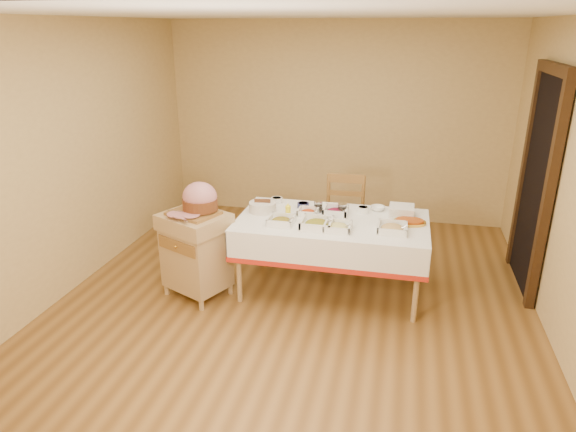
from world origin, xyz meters
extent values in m
plane|color=brown|center=(0.00, 0.00, 0.00)|extent=(5.00, 5.00, 0.00)
plane|color=white|center=(0.00, 0.00, 2.60)|extent=(5.00, 5.00, 0.00)
plane|color=tan|center=(0.00, 2.50, 1.30)|extent=(4.50, 0.00, 4.50)
plane|color=tan|center=(0.00, -2.50, 1.30)|extent=(4.50, 0.00, 4.50)
plane|color=tan|center=(-2.25, 0.00, 1.30)|extent=(0.00, 5.00, 5.00)
plane|color=tan|center=(2.25, 0.00, 1.30)|extent=(0.00, 5.00, 5.00)
cube|color=black|center=(2.21, 0.90, 1.05)|extent=(0.06, 0.90, 2.10)
cube|color=#342010|center=(2.19, 0.40, 1.05)|extent=(0.08, 0.10, 2.10)
cube|color=#342010|center=(2.19, 1.40, 1.05)|extent=(0.08, 0.10, 2.10)
cube|color=#342010|center=(2.19, 0.90, 2.15)|extent=(0.08, 1.10, 0.10)
cube|color=tan|center=(0.30, 0.30, 0.73)|extent=(1.80, 1.00, 0.04)
cylinder|color=tan|center=(-0.52, -0.12, 0.35)|extent=(0.05, 0.05, 0.71)
cylinder|color=tan|center=(-0.52, 0.72, 0.35)|extent=(0.05, 0.05, 0.71)
cylinder|color=tan|center=(1.12, -0.12, 0.35)|extent=(0.05, 0.05, 0.71)
cylinder|color=tan|center=(1.12, 0.72, 0.35)|extent=(0.05, 0.05, 0.71)
cube|color=white|center=(0.30, 0.30, 0.76)|extent=(1.82, 1.02, 0.01)
cube|color=tan|center=(-0.97, -0.07, 0.40)|extent=(0.69, 0.65, 0.60)
cube|color=tan|center=(-0.97, -0.07, 0.77)|extent=(0.75, 0.70, 0.15)
cube|color=olive|center=(-0.97, -0.31, 0.60)|extent=(0.46, 0.22, 0.12)
sphere|color=gold|center=(-0.97, -0.32, 0.60)|extent=(0.03, 0.03, 0.03)
cylinder|color=tan|center=(-1.21, -0.27, 0.05)|extent=(0.05, 0.05, 0.10)
cylinder|color=tan|center=(-1.21, 0.12, 0.05)|extent=(0.05, 0.05, 0.10)
cylinder|color=tan|center=(-0.72, -0.27, 0.05)|extent=(0.05, 0.05, 0.10)
cylinder|color=tan|center=(-0.72, 0.12, 0.05)|extent=(0.05, 0.05, 0.10)
cube|color=olive|center=(0.34, 0.91, 0.49)|extent=(0.46, 0.44, 0.03)
cylinder|color=olive|center=(0.15, 0.71, 0.24)|extent=(0.04, 0.04, 0.48)
cylinder|color=olive|center=(0.14, 1.10, 0.24)|extent=(0.04, 0.04, 0.48)
cylinder|color=olive|center=(0.53, 0.73, 0.24)|extent=(0.04, 0.04, 0.48)
cylinder|color=olive|center=(0.52, 1.11, 0.24)|extent=(0.04, 0.04, 0.48)
cylinder|color=olive|center=(0.14, 1.10, 0.73)|extent=(0.04, 0.04, 0.51)
cylinder|color=olive|center=(0.52, 1.11, 0.73)|extent=(0.04, 0.04, 0.51)
cube|color=olive|center=(0.33, 1.10, 0.95)|extent=(0.40, 0.04, 0.10)
cube|color=olive|center=(-0.97, -0.07, 0.86)|extent=(0.43, 0.35, 0.03)
ellipsoid|color=#C68088|center=(-0.91, -0.03, 1.01)|extent=(0.33, 0.29, 0.28)
cylinder|color=brown|center=(-0.91, -0.03, 0.94)|extent=(0.33, 0.33, 0.11)
cube|color=silver|center=(-1.02, -0.25, 0.88)|extent=(0.27, 0.12, 0.00)
cylinder|color=silver|center=(-1.05, -0.13, 0.88)|extent=(0.32, 0.09, 0.01)
cube|color=white|center=(-0.15, 0.08, 0.77)|extent=(0.24, 0.24, 0.02)
ellipsoid|color=red|center=(-0.15, 0.08, 0.79)|extent=(0.18, 0.18, 0.06)
cylinder|color=silver|center=(-0.10, 0.05, 0.80)|extent=(0.15, 0.01, 0.11)
cube|color=white|center=(0.19, 0.07, 0.77)|extent=(0.29, 0.29, 0.02)
ellipsoid|color=#BB7418|center=(0.19, 0.07, 0.80)|extent=(0.22, 0.22, 0.08)
cylinder|color=silver|center=(0.25, 0.04, 0.80)|extent=(0.16, 0.01, 0.12)
cube|color=white|center=(0.39, 0.04, 0.77)|extent=(0.24, 0.24, 0.01)
ellipsoid|color=#D7D072|center=(0.39, 0.04, 0.79)|extent=(0.19, 0.19, 0.07)
cylinder|color=silver|center=(0.44, 0.02, 0.79)|extent=(0.14, 0.01, 0.10)
cube|color=white|center=(0.87, 0.12, 0.77)|extent=(0.26, 0.26, 0.01)
ellipsoid|color=tan|center=(0.87, 0.12, 0.79)|extent=(0.20, 0.20, 0.07)
cylinder|color=silver|center=(0.93, 0.10, 0.79)|extent=(0.14, 0.01, 0.10)
cube|color=white|center=(0.05, 0.38, 0.77)|extent=(0.19, 0.19, 0.01)
ellipsoid|color=#B3350D|center=(0.05, 0.38, 0.79)|extent=(0.15, 0.15, 0.05)
cylinder|color=silver|center=(0.09, 0.36, 0.79)|extent=(0.13, 0.01, 0.09)
cube|color=white|center=(0.31, 0.44, 0.77)|extent=(0.23, 0.23, 0.02)
ellipsoid|color=maroon|center=(0.31, 0.44, 0.79)|extent=(0.18, 0.18, 0.06)
cylinder|color=silver|center=(0.36, 0.42, 0.80)|extent=(0.15, 0.01, 0.11)
cylinder|color=white|center=(-0.35, 0.68, 0.79)|extent=(0.12, 0.12, 0.05)
cylinder|color=black|center=(-0.35, 0.68, 0.80)|extent=(0.09, 0.09, 0.02)
cylinder|color=navy|center=(-0.04, 0.58, 0.79)|extent=(0.12, 0.12, 0.05)
cylinder|color=maroon|center=(-0.04, 0.58, 0.80)|extent=(0.10, 0.10, 0.02)
cylinder|color=white|center=(0.57, 0.58, 0.79)|extent=(0.12, 0.12, 0.06)
cylinder|color=#B3350D|center=(0.57, 0.58, 0.81)|extent=(0.09, 0.09, 0.02)
imported|color=white|center=(0.16, 0.59, 0.78)|extent=(0.19, 0.19, 0.04)
imported|color=white|center=(0.71, 0.67, 0.78)|extent=(0.14, 0.14, 0.04)
cylinder|color=silver|center=(0.13, 0.50, 0.81)|extent=(0.08, 0.08, 0.10)
cylinder|color=silver|center=(0.13, 0.50, 0.87)|extent=(0.09, 0.09, 0.01)
cylinder|color=black|center=(0.13, 0.50, 0.80)|extent=(0.07, 0.07, 0.07)
cylinder|color=silver|center=(0.37, 0.46, 0.81)|extent=(0.09, 0.09, 0.10)
cylinder|color=silver|center=(0.37, 0.46, 0.87)|extent=(0.09, 0.09, 0.01)
cylinder|color=black|center=(0.37, 0.46, 0.80)|extent=(0.07, 0.07, 0.08)
cylinder|color=#FFF11A|center=(-0.12, 0.23, 0.82)|extent=(0.05, 0.05, 0.13)
cone|color=#FFF11A|center=(-0.12, 0.23, 0.90)|extent=(0.03, 0.03, 0.03)
cylinder|color=silver|center=(-0.42, 0.37, 0.81)|extent=(0.27, 0.27, 0.10)
cube|color=white|center=(0.94, 0.56, 0.77)|extent=(0.24, 0.24, 0.01)
cube|color=white|center=(0.94, 0.56, 0.78)|extent=(0.24, 0.24, 0.01)
cube|color=white|center=(0.94, 0.56, 0.80)|extent=(0.24, 0.24, 0.01)
cube|color=white|center=(0.94, 0.56, 0.81)|extent=(0.24, 0.24, 0.01)
cube|color=white|center=(0.94, 0.56, 0.83)|extent=(0.24, 0.24, 0.01)
cube|color=white|center=(0.94, 0.56, 0.84)|extent=(0.24, 0.24, 0.01)
cube|color=white|center=(0.94, 0.56, 0.85)|extent=(0.24, 0.24, 0.01)
ellipsoid|color=gold|center=(1.03, 0.36, 0.77)|extent=(0.30, 0.22, 0.03)
ellipsoid|color=#AC4912|center=(1.03, 0.36, 0.78)|extent=(0.26, 0.18, 0.03)
camera|label=1|loc=(0.92, -4.29, 2.51)|focal=32.00mm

